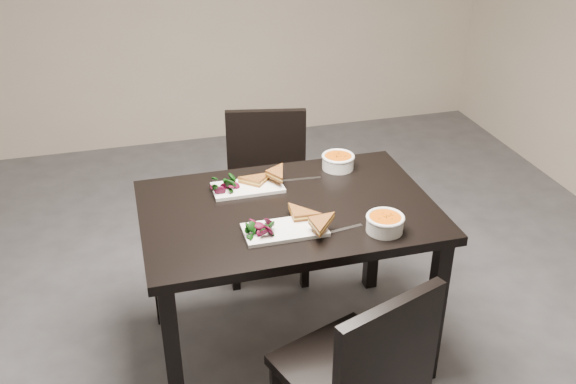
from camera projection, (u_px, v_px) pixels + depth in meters
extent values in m
plane|color=#47474C|center=(232.00, 360.00, 2.90)|extent=(5.00, 5.00, 0.00)
cube|color=black|center=(288.00, 211.00, 2.63)|extent=(1.20, 0.80, 0.04)
cube|color=black|center=(173.00, 361.00, 2.40)|extent=(0.06, 0.06, 0.71)
cube|color=black|center=(435.00, 312.00, 2.65)|extent=(0.06, 0.06, 0.71)
cube|color=black|center=(157.00, 260.00, 2.97)|extent=(0.06, 0.06, 0.71)
cube|color=black|center=(373.00, 228.00, 3.22)|extent=(0.06, 0.06, 0.71)
cube|color=black|center=(346.00, 370.00, 2.25)|extent=(0.54, 0.54, 0.04)
cube|color=black|center=(350.00, 366.00, 2.58)|extent=(0.05, 0.05, 0.41)
cube|color=black|center=(388.00, 354.00, 2.01)|extent=(0.41, 0.18, 0.40)
cube|color=black|center=(268.00, 199.00, 3.33)|extent=(0.50, 0.50, 0.04)
cube|color=black|center=(235.00, 256.00, 3.27)|extent=(0.05, 0.05, 0.41)
cube|color=black|center=(305.00, 253.00, 3.29)|extent=(0.05, 0.05, 0.41)
cube|color=black|center=(236.00, 219.00, 3.58)|extent=(0.05, 0.05, 0.41)
cube|color=black|center=(299.00, 217.00, 3.60)|extent=(0.05, 0.05, 0.41)
cube|color=black|center=(266.00, 146.00, 3.39)|extent=(0.42, 0.12, 0.40)
cube|color=white|center=(285.00, 230.00, 2.45)|extent=(0.32, 0.16, 0.02)
cylinder|color=white|center=(385.00, 225.00, 2.45)|extent=(0.14, 0.14, 0.06)
cylinder|color=orange|center=(385.00, 219.00, 2.43)|extent=(0.12, 0.12, 0.02)
torus|color=white|center=(385.00, 217.00, 2.43)|extent=(0.15, 0.15, 0.01)
cube|color=silver|center=(341.00, 230.00, 2.46)|extent=(0.18, 0.04, 0.00)
cube|color=white|center=(248.00, 188.00, 2.75)|extent=(0.30, 0.15, 0.02)
cylinder|color=white|center=(338.00, 163.00, 2.92)|extent=(0.14, 0.14, 0.06)
cylinder|color=orange|center=(338.00, 158.00, 2.91)|extent=(0.12, 0.12, 0.02)
torus|color=white|center=(338.00, 156.00, 2.90)|extent=(0.15, 0.15, 0.01)
cube|color=silver|center=(301.00, 179.00, 2.83)|extent=(0.18, 0.03, 0.00)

